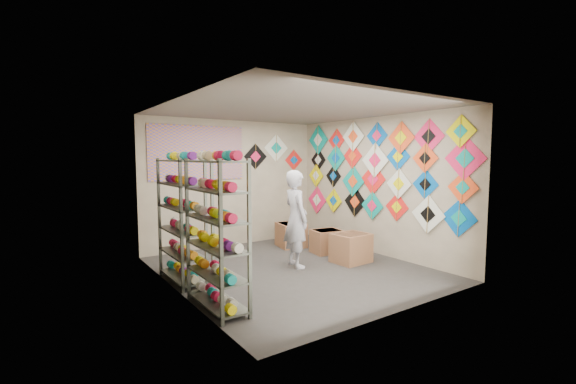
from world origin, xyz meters
TOP-DOWN VIEW (x-y plane):
  - ground at (0.00, 0.00)m, footprint 4.50×4.50m
  - room_walls at (0.00, 0.00)m, footprint 4.50×4.50m
  - shelf_rack_front at (-1.78, -0.85)m, footprint 0.40×1.10m
  - shelf_rack_back at (-1.78, 0.45)m, footprint 0.40×1.10m
  - string_spools at (-1.78, -0.20)m, footprint 0.12×2.36m
  - kite_wall_display at (1.98, 0.00)m, footprint 0.06×4.38m
  - back_wall_kites at (1.04, 2.24)m, footprint 1.59×0.02m
  - poster at (-0.80, 2.23)m, footprint 2.00×0.01m
  - shopkeeper at (0.13, 0.11)m, footprint 0.75×0.61m
  - carton_a at (1.12, -0.24)m, footprint 0.66×0.56m
  - carton_b at (1.20, 0.54)m, footprint 0.64×0.55m
  - carton_c at (0.92, 1.39)m, footprint 0.63×0.67m

SIDE VIEW (x-z plane):
  - ground at x=0.00m, z-range 0.00..0.00m
  - carton_b at x=1.20m, z-range 0.00..0.46m
  - carton_c at x=0.92m, z-range 0.00..0.51m
  - carton_a at x=1.12m, z-range 0.00..0.53m
  - shopkeeper at x=0.13m, z-range 0.00..1.69m
  - shelf_rack_front at x=-1.78m, z-range 0.00..1.90m
  - shelf_rack_back at x=-1.78m, z-range 0.00..1.90m
  - string_spools at x=-1.78m, z-range 0.99..1.11m
  - kite_wall_display at x=1.98m, z-range 0.60..2.69m
  - room_walls at x=0.00m, z-range -0.61..3.89m
  - back_wall_kites at x=1.04m, z-range 1.56..2.41m
  - poster at x=-0.80m, z-range 1.45..2.55m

